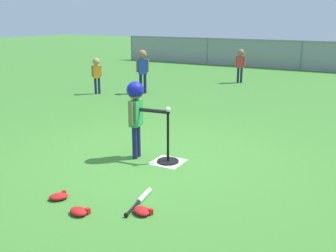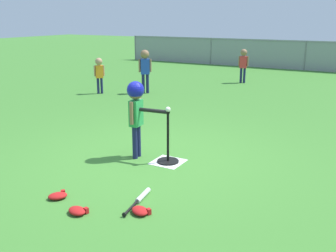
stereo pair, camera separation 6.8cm
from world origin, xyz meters
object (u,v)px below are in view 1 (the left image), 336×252
(batting_tee, at_px, (168,154))
(fielder_near_left, at_px, (143,66))
(glove_by_plate, at_px, (59,196))
(spare_bat_silver, at_px, (142,198))
(batter_child, at_px, (136,104))
(glove_near_bats, at_px, (79,211))
(fielder_deep_left, at_px, (97,71))
(baseball_on_tee, at_px, (168,109))
(fielder_deep_right, at_px, (240,61))
(glove_tossed_aside, at_px, (142,211))

(batting_tee, height_order, fielder_near_left, fielder_near_left)
(glove_by_plate, bearing_deg, spare_bat_silver, 26.76)
(batter_child, relative_size, glove_near_bats, 4.64)
(fielder_deep_left, height_order, glove_near_bats, fielder_deep_left)
(baseball_on_tee, xyz_separation_m, fielder_deep_right, (-1.35, 7.25, -0.11))
(spare_bat_silver, bearing_deg, glove_near_bats, -124.94)
(fielder_deep_right, height_order, spare_bat_silver, fielder_deep_right)
(batter_child, height_order, fielder_deep_right, batter_child)
(baseball_on_tee, relative_size, fielder_near_left, 0.06)
(fielder_deep_right, bearing_deg, fielder_deep_left, -127.88)
(fielder_deep_right, height_order, glove_near_bats, fielder_deep_right)
(spare_bat_silver, bearing_deg, baseball_on_tee, 104.78)
(glove_near_bats, relative_size, glove_tossed_aside, 0.93)
(fielder_deep_left, relative_size, glove_tossed_aside, 3.65)
(fielder_deep_right, xyz_separation_m, glove_tossed_aside, (1.85, -8.74, -0.65))
(baseball_on_tee, height_order, fielder_near_left, fielder_near_left)
(batting_tee, bearing_deg, baseball_on_tee, 0.00)
(batting_tee, height_order, batter_child, batter_child)
(fielder_near_left, xyz_separation_m, glove_near_bats, (3.03, -6.10, -0.73))
(fielder_deep_right, bearing_deg, glove_by_plate, -84.85)
(spare_bat_silver, relative_size, glove_tossed_aside, 2.47)
(spare_bat_silver, height_order, glove_tossed_aside, glove_tossed_aside)
(fielder_deep_right, relative_size, glove_tossed_aside, 3.97)
(glove_near_bats, bearing_deg, batter_child, 102.85)
(batting_tee, relative_size, spare_bat_silver, 1.14)
(baseball_on_tee, distance_m, batter_child, 0.51)
(fielder_deep_left, bearing_deg, glove_by_plate, -55.38)
(spare_bat_silver, xyz_separation_m, glove_by_plate, (-0.87, -0.44, 0.01))
(baseball_on_tee, distance_m, fielder_deep_left, 5.53)
(batting_tee, xyz_separation_m, glove_tossed_aside, (0.50, -1.49, -0.09))
(fielder_near_left, relative_size, glove_near_bats, 4.74)
(batting_tee, relative_size, fielder_deep_left, 0.77)
(batting_tee, relative_size, glove_near_bats, 3.03)
(fielder_near_left, xyz_separation_m, glove_tossed_aside, (3.62, -5.76, -0.73))
(baseball_on_tee, bearing_deg, fielder_near_left, 126.20)
(fielder_deep_left, distance_m, fielder_near_left, 1.26)
(glove_near_bats, bearing_deg, batting_tee, 86.90)
(fielder_deep_left, xyz_separation_m, glove_by_plate, (3.64, -5.27, -0.59))
(batter_child, xyz_separation_m, fielder_deep_right, (-0.85, 7.30, -0.14))
(batter_child, xyz_separation_m, glove_tossed_aside, (1.00, -1.44, -0.79))
(batting_tee, height_order, glove_near_bats, batting_tee)
(fielder_deep_left, bearing_deg, spare_bat_silver, -46.98)
(fielder_deep_left, bearing_deg, fielder_deep_right, 52.12)
(batter_child, bearing_deg, spare_bat_silver, -54.80)
(fielder_deep_left, distance_m, glove_tossed_aside, 6.95)
(spare_bat_silver, bearing_deg, fielder_deep_right, 101.16)
(batting_tee, relative_size, baseball_on_tee, 10.24)
(glove_by_plate, distance_m, glove_near_bats, 0.48)
(fielder_near_left, distance_m, glove_near_bats, 6.85)
(fielder_deep_right, distance_m, glove_near_bats, 9.18)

